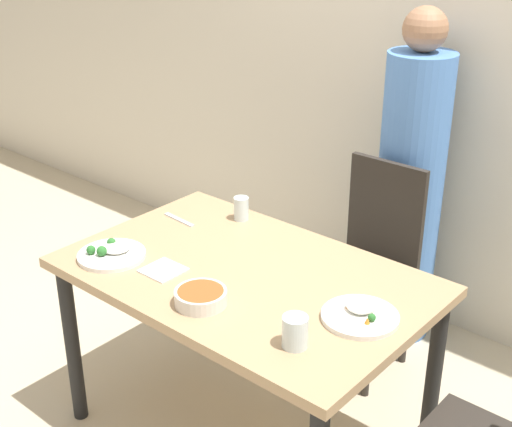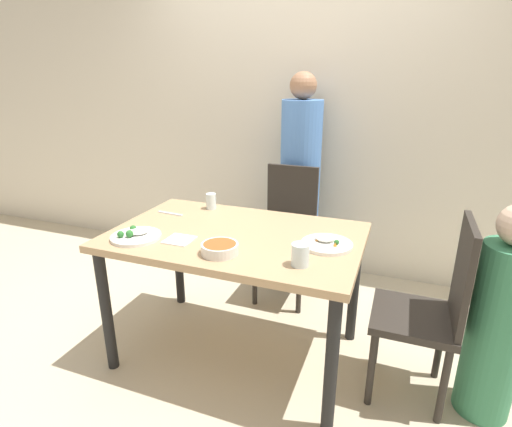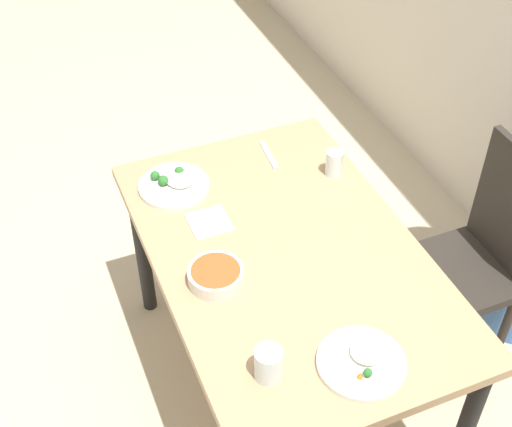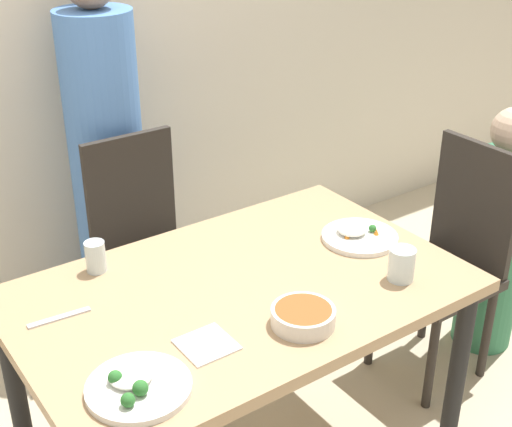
# 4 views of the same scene
# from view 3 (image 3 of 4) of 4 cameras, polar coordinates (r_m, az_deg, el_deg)

# --- Properties ---
(ground_plane) EXTENTS (10.00, 10.00, 0.00)m
(ground_plane) POSITION_cam_3_polar(r_m,az_deg,el_deg) (3.01, 2.06, -13.58)
(ground_plane) COLOR beige
(dining_table) EXTENTS (1.36, 0.87, 0.78)m
(dining_table) POSITION_cam_3_polar(r_m,az_deg,el_deg) (2.47, 2.44, -4.60)
(dining_table) COLOR tan
(dining_table) RESTS_ON ground_plane
(chair_adult_spot) EXTENTS (0.40, 0.40, 0.98)m
(chair_adult_spot) POSITION_cam_3_polar(r_m,az_deg,el_deg) (2.88, 17.26, -3.21)
(chair_adult_spot) COLOR #2D2823
(chair_adult_spot) RESTS_ON ground_plane
(bowl_curry) EXTENTS (0.18, 0.18, 0.05)m
(bowl_curry) POSITION_cam_3_polar(r_m,az_deg,el_deg) (2.30, -3.24, -4.96)
(bowl_curry) COLOR silver
(bowl_curry) RESTS_ON dining_table
(plate_rice_adult) EXTENTS (0.26, 0.26, 0.06)m
(plate_rice_adult) POSITION_cam_3_polar(r_m,az_deg,el_deg) (2.67, -6.55, 2.37)
(plate_rice_adult) COLOR white
(plate_rice_adult) RESTS_ON dining_table
(plate_rice_child) EXTENTS (0.26, 0.26, 0.05)m
(plate_rice_child) POSITION_cam_3_polar(r_m,az_deg,el_deg) (2.12, 8.51, -11.58)
(plate_rice_child) COLOR white
(plate_rice_child) RESTS_ON dining_table
(glass_water_tall) EXTENTS (0.06, 0.06, 0.10)m
(glass_water_tall) POSITION_cam_3_polar(r_m,az_deg,el_deg) (2.71, 6.27, 4.05)
(glass_water_tall) COLOR silver
(glass_water_tall) RESTS_ON dining_table
(glass_water_short) EXTENTS (0.08, 0.08, 0.11)m
(glass_water_short) POSITION_cam_3_polar(r_m,az_deg,el_deg) (2.05, 1.00, -11.93)
(glass_water_short) COLOR silver
(glass_water_short) RESTS_ON dining_table
(napkin_folded) EXTENTS (0.14, 0.14, 0.01)m
(napkin_folded) POSITION_cam_3_polar(r_m,az_deg,el_deg) (2.52, -3.76, -0.68)
(napkin_folded) COLOR white
(napkin_folded) RESTS_ON dining_table
(fork_steel) EXTENTS (0.18, 0.03, 0.01)m
(fork_steel) POSITION_cam_3_polar(r_m,az_deg,el_deg) (2.81, 1.04, 4.71)
(fork_steel) COLOR silver
(fork_steel) RESTS_ON dining_table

